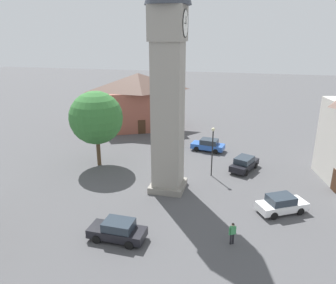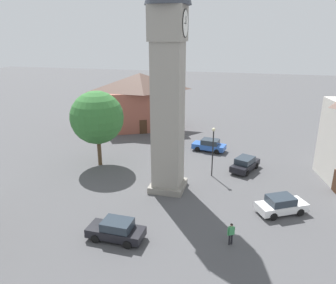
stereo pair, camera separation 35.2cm
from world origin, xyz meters
TOP-DOWN VIEW (x-y plane):
  - ground_plane at (0.00, 0.00)m, footprint 200.00×200.00m
  - clock_tower at (0.00, 0.00)m, footprint 3.84×3.84m
  - car_blue_kerb at (-6.29, 6.97)m, footprint 4.46×3.17m
  - car_silver_kerb at (-11.51, 2.39)m, footprint 2.30×4.34m
  - car_red_corner at (-13.12, -2.57)m, footprint 4.39×2.50m
  - car_white_side at (1.97, 10.16)m, footprint 3.51×4.42m
  - car_black_far at (8.73, -1.57)m, footprint 1.90×4.17m
  - pedestrian at (7.29, 6.44)m, footprint 0.37×0.49m
  - tree at (-3.88, -8.97)m, footprint 5.78×5.78m
  - building_terrace_right at (-19.08, -9.34)m, footprint 10.58×13.05m
  - lamp_post at (-3.98, 3.68)m, footprint 0.36×0.36m

SIDE VIEW (x-z plane):
  - ground_plane at x=0.00m, z-range 0.00..0.00m
  - car_blue_kerb at x=-6.29m, z-range 0.00..1.53m
  - car_silver_kerb at x=-11.51m, z-range 0.00..1.53m
  - car_red_corner at x=-13.12m, z-range 0.00..1.53m
  - car_white_side at x=1.97m, z-range 0.00..1.53m
  - car_black_far at x=8.73m, z-range 0.00..1.53m
  - pedestrian at x=7.29m, z-range 0.16..1.86m
  - lamp_post at x=-3.98m, z-range 0.86..6.08m
  - building_terrace_right at x=-19.08m, z-range 0.09..8.65m
  - tree at x=-3.88m, z-range 1.29..9.68m
  - clock_tower at x=0.00m, z-range 2.05..25.69m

